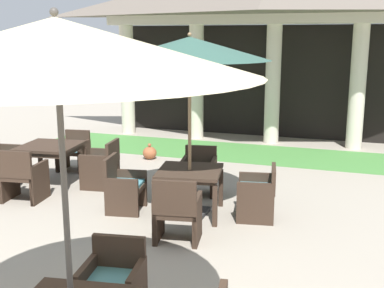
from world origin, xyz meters
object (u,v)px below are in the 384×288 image
Objects in this scene: patio_umbrella_mid_left at (190,50)px; patio_chair_mid_left_south at (177,212)px; patio_chair_mid_right_north at (74,152)px; terracotta_urn at (150,153)px; patio_table_mid_left at (190,175)px; patio_chair_mid_right_west at (2,159)px; patio_chair_mid_right_east at (102,165)px; patio_chair_mid_left_north at (199,172)px; patio_chair_mid_left_east at (258,193)px; patio_table_mid_right at (50,150)px; patio_chair_mid_left_west at (124,187)px; patio_umbrella_near_foreground at (56,49)px; patio_chair_mid_right_south at (22,177)px; patio_chair_near_foreground_north at (113,286)px.

patio_umbrella_mid_left is 2.36m from patio_chair_mid_left_south.
patio_chair_mid_right_north is 2.20× the size of terracotta_urn.
patio_table_mid_left is 1.21× the size of patio_chair_mid_left_south.
patio_chair_mid_right_north is at bearing 134.80° from patio_chair_mid_right_west.
patio_chair_mid_left_north is at bearing -91.10° from patio_chair_mid_right_east.
patio_chair_mid_left_east is 0.71× the size of patio_table_mid_right.
patio_chair_mid_left_north reaches higher than patio_chair_mid_right_north.
patio_chair_mid_left_north is 1.50m from patio_chair_mid_left_west.
patio_chair_mid_right_west reaches higher than terracotta_urn.
patio_chair_mid_left_west is (-2.09, -0.37, -0.01)m from patio_chair_mid_left_east.
patio_chair_mid_left_north is 3.86m from patio_chair_mid_right_west.
patio_chair_mid_left_west is (-0.86, -1.23, 0.00)m from patio_chair_mid_left_north.
patio_chair_mid_right_north is at bearing 122.32° from patio_umbrella_near_foreground.
patio_chair_mid_left_north is 0.89× the size of patio_chair_mid_right_west.
patio_umbrella_mid_left is 3.61m from patio_table_mid_right.
patio_chair_mid_right_south is at bearing 156.45° from patio_chair_mid_left_south.
patio_chair_mid_left_north is 0.94× the size of patio_chair_mid_right_east.
patio_chair_mid_right_north is at bearing -63.29° from patio_chair_near_foreground_north.
patio_chair_mid_left_south reaches higher than patio_chair_mid_right_east.
patio_table_mid_left is 1.27× the size of patio_chair_mid_right_east.
patio_chair_mid_left_south is 4.64m from terracotta_urn.
patio_table_mid_right is at bearing -124.16° from patio_chair_mid_left_west.
patio_chair_mid_right_south is (-1.82, -0.13, 0.03)m from patio_chair_mid_left_west.
patio_chair_mid_left_south reaches higher than patio_chair_mid_left_north.
patio_chair_mid_right_south is (-3.31, 3.66, -2.22)m from patio_umbrella_near_foreground.
patio_chair_mid_right_west is (-1.14, 0.87, -0.01)m from patio_chair_mid_right_south.
patio_table_mid_right is 1.26× the size of patio_chair_mid_right_west.
patio_umbrella_near_foreground is at bearing -95.17° from patio_chair_mid_left_south.
patio_umbrella_mid_left is 4.17m from patio_chair_mid_right_north.
patio_chair_mid_right_east reaches higher than terracotta_urn.
patio_chair_near_foreground_north is 0.74× the size of patio_table_mid_left.
terracotta_urn is (-2.21, 4.07, -0.27)m from patio_chair_mid_left_south.
patio_table_mid_left is 1.35× the size of patio_chair_mid_left_east.
patio_chair_mid_right_north is 1.76m from terracotta_urn.
patio_umbrella_mid_left is at bearing -120.21° from patio_chair_mid_right_east.
patio_umbrella_near_foreground is 1.05× the size of patio_umbrella_mid_left.
patio_chair_mid_right_south is at bearing -104.32° from terracotta_urn.
patio_chair_mid_left_north is at bearing 90.00° from patio_chair_mid_left_south.
patio_umbrella_near_foreground is 5.41m from patio_chair_mid_right_south.
patio_chair_mid_right_west reaches higher than patio_chair_mid_left_north.
patio_table_mid_left is 1.36× the size of patio_chair_mid_left_north.
patio_chair_mid_left_east reaches higher than patio_table_mid_right.
patio_chair_near_foreground_north is 0.89× the size of patio_chair_mid_right_west.
patio_umbrella_near_foreground is 2.51× the size of patio_table_mid_right.
patio_chair_mid_right_east is at bearing 90.00° from patio_chair_mid_right_west.
patio_chair_mid_left_east is at bearing 90.00° from patio_chair_mid_left_west.
patio_table_mid_right is 3.18× the size of terracotta_urn.
patio_chair_mid_left_east and patio_chair_mid_left_north have the same top height.
patio_chair_mid_right_south is 1.43m from patio_chair_mid_right_east.
patio_chair_mid_right_north is (-3.58, 5.66, -2.26)m from patio_umbrella_near_foreground.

